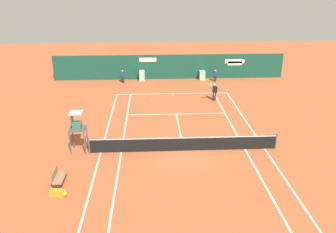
# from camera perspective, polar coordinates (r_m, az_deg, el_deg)

# --- Properties ---
(ground_plane) EXTENTS (80.00, 80.00, 0.01)m
(ground_plane) POSITION_cam_1_polar(r_m,az_deg,el_deg) (22.61, 2.48, -5.03)
(ground_plane) COLOR #A8512D
(tennis_net) EXTENTS (12.10, 0.10, 1.07)m
(tennis_net) POSITION_cam_1_polar(r_m,az_deg,el_deg) (21.87, 2.64, -4.53)
(tennis_net) COLOR #4C4C51
(tennis_net) RESTS_ON ground_plane
(sponsor_back_wall) EXTENTS (25.00, 1.02, 2.65)m
(sponsor_back_wall) POSITION_cam_1_polar(r_m,az_deg,el_deg) (37.58, 0.26, 8.22)
(sponsor_back_wall) COLOR #144233
(sponsor_back_wall) RESTS_ON ground_plane
(umpire_chair) EXTENTS (1.00, 1.00, 2.66)m
(umpire_chair) POSITION_cam_1_polar(r_m,az_deg,el_deg) (22.07, -14.95, -1.63)
(umpire_chair) COLOR #47474C
(umpire_chair) RESTS_ON ground_plane
(player_bench) EXTENTS (0.54, 1.30, 0.88)m
(player_bench) POSITION_cam_1_polar(r_m,az_deg,el_deg) (19.39, -17.95, -9.47)
(player_bench) COLOR #38383D
(player_bench) RESTS_ON ground_plane
(equipment_bag) EXTENTS (0.95, 0.49, 0.32)m
(equipment_bag) POSITION_cam_1_polar(r_m,az_deg,el_deg) (18.65, -17.76, -12.08)
(equipment_bag) COLOR orange
(equipment_bag) RESTS_ON ground_plane
(player_on_baseline) EXTENTS (0.80, 0.63, 1.80)m
(player_on_baseline) POSITION_cam_1_polar(r_m,az_deg,el_deg) (30.95, 7.75, 4.30)
(player_on_baseline) COLOR black
(player_on_baseline) RESTS_ON ground_plane
(ball_kid_centre_post) EXTENTS (0.43, 0.18, 1.27)m
(ball_kid_centre_post) POSITION_cam_1_polar(r_m,az_deg,el_deg) (37.01, 7.91, 6.91)
(ball_kid_centre_post) COLOR black
(ball_kid_centre_post) RESTS_ON ground_plane
(ball_kid_left_post) EXTENTS (0.46, 0.19, 1.37)m
(ball_kid_left_post) POSITION_cam_1_polar(r_m,az_deg,el_deg) (36.48, -7.57, 6.80)
(ball_kid_left_post) COLOR black
(ball_kid_left_post) RESTS_ON ground_plane
(tennis_ball_near_service_line) EXTENTS (0.07, 0.07, 0.07)m
(tennis_ball_near_service_line) POSITION_cam_1_polar(r_m,az_deg,el_deg) (30.91, -2.70, 2.67)
(tennis_ball_near_service_line) COLOR #CCE033
(tennis_ball_near_service_line) RESTS_ON ground_plane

